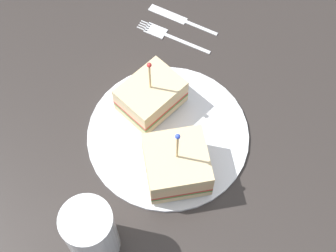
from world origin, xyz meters
TOP-DOWN VIEW (x-y plane):
  - ground_plane at (0.00, 0.00)cm, footprint 91.23×91.23cm
  - plate at (0.00, 0.00)cm, footprint 24.37×24.37cm
  - sandwich_half_front at (-4.48, -4.81)cm, footprint 12.06×12.06cm
  - sandwich_half_back at (2.46, 5.00)cm, footprint 9.95×8.14cm
  - drink_glass at (-19.21, -2.05)cm, footprint 6.60×6.60cm
  - fork at (15.11, 11.68)cm, footprint 3.30×13.38cm
  - knife at (19.25, 11.87)cm, footprint 2.95×12.98cm

SIDE VIEW (x-z plane):
  - ground_plane at x=0.00cm, z-range -2.00..0.00cm
  - fork at x=15.11cm, z-range 0.00..0.35cm
  - knife at x=19.25cm, z-range 0.00..0.35cm
  - plate at x=0.00cm, z-range 0.00..0.98cm
  - sandwich_half_back at x=2.46cm, z-range -1.94..8.76cm
  - sandwich_half_front at x=-4.48cm, z-range -2.10..9.47cm
  - drink_glass at x=-19.21cm, z-range -0.38..10.44cm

